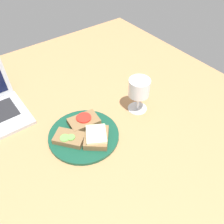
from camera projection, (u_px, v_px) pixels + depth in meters
The scene contains 6 objects.
wooden_table at pixel (86, 136), 88.72cm from camera, with size 140.00×140.00×3.00cm, color #B27F51.
plate at pixel (84, 135), 86.35cm from camera, with size 24.41×24.41×1.07cm, color #144733.
sandwich_with_cheese at pixel (96, 137), 83.22cm from camera, with size 12.08×12.31×3.26cm.
sandwich_with_tomato at pixel (84, 121), 88.89cm from camera, with size 11.21×8.26×2.72cm.
sandwich_with_cucumber at pixel (70, 139), 83.23cm from camera, with size 11.11×11.67×2.44cm.
wine_glass at pixel (139, 89), 90.27cm from camera, with size 7.83×7.83×13.68cm.
Camera 1 is at (-27.48, -52.09, 69.04)cm, focal length 40.00 mm.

